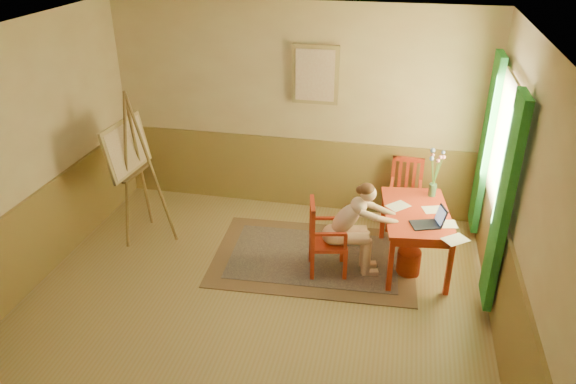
% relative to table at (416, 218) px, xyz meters
% --- Properties ---
extents(room, '(5.04, 4.54, 2.84)m').
position_rel_table_xyz_m(room, '(-1.65, -1.02, 0.77)').
color(room, tan).
rests_on(room, ground).
extents(wainscot, '(5.00, 4.50, 1.00)m').
position_rel_table_xyz_m(wainscot, '(-1.65, -0.22, -0.13)').
color(wainscot, olive).
rests_on(wainscot, room).
extents(window, '(0.12, 2.01, 2.20)m').
position_rel_table_xyz_m(window, '(0.77, 0.08, 0.71)').
color(window, white).
rests_on(window, room).
extents(wall_portrait, '(0.60, 0.05, 0.76)m').
position_rel_table_xyz_m(wall_portrait, '(-1.40, 1.18, 1.27)').
color(wall_portrait, tan).
rests_on(wall_portrait, room).
extents(rug, '(2.48, 1.73, 0.02)m').
position_rel_table_xyz_m(rug, '(-1.15, -0.11, -0.62)').
color(rug, '#8C7251').
rests_on(rug, room).
extents(table, '(0.87, 1.28, 0.72)m').
position_rel_table_xyz_m(table, '(0.00, 0.00, 0.00)').
color(table, '#D34328').
rests_on(table, room).
extents(chair_left, '(0.49, 0.48, 0.90)m').
position_rel_table_xyz_m(chair_left, '(-1.00, -0.36, -0.18)').
color(chair_left, '#D34328').
rests_on(chair_left, room).
extents(chair_back, '(0.41, 0.43, 0.92)m').
position_rel_table_xyz_m(chair_back, '(-0.13, 0.92, -0.17)').
color(chair_back, '#D34328').
rests_on(chair_back, room).
extents(figure, '(0.88, 0.46, 1.14)m').
position_rel_table_xyz_m(figure, '(-0.70, -0.30, -0.00)').
color(figure, beige).
rests_on(figure, room).
extents(laptop, '(0.40, 0.31, 0.21)m').
position_rel_table_xyz_m(laptop, '(0.14, -0.29, 0.13)').
color(laptop, '#1E2338').
rests_on(laptop, table).
extents(papers, '(0.92, 0.93, 0.00)m').
position_rel_table_xyz_m(papers, '(0.17, -0.15, 0.09)').
color(papers, white).
rests_on(papers, table).
extents(vase, '(0.20, 0.28, 0.58)m').
position_rel_table_xyz_m(vase, '(0.17, 0.45, 0.35)').
color(vase, '#3F724C').
rests_on(vase, table).
extents(wastebasket, '(0.33, 0.33, 0.29)m').
position_rel_table_xyz_m(wastebasket, '(-0.03, -0.18, -0.48)').
color(wastebasket, '#A12F15').
rests_on(wastebasket, room).
extents(easel, '(0.66, 0.86, 1.93)m').
position_rel_table_xyz_m(easel, '(-3.45, -0.04, 0.51)').
color(easel, olive).
rests_on(easel, room).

